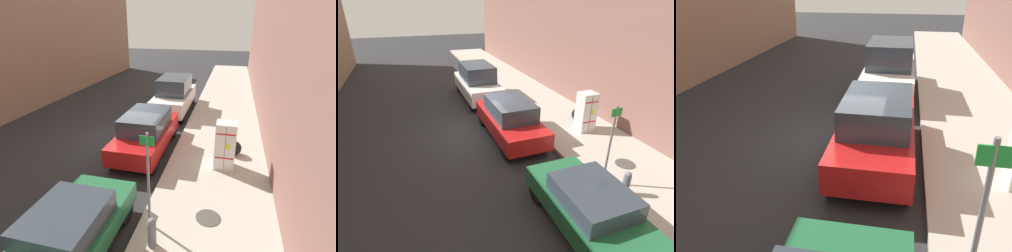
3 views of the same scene
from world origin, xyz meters
The scene contains 11 objects.
ground_plane centered at (0.00, 0.00, 0.00)m, with size 80.00×80.00×0.00m, color #28282B.
sidewalk_slab centered at (-4.22, 0.00, 0.09)m, with size 3.72×44.00×0.18m, color #B2ADA0.
building_facade_near centered at (-6.88, 0.00, 5.02)m, with size 1.59×39.60×10.03m, color #7F564C.
discarded_refrigerator centered at (-4.47, 1.72, 1.07)m, with size 0.74×0.67×1.78m.
manhole_cover centered at (-4.20, 4.65, 0.19)m, with size 0.70×0.70×0.02m, color #47443F.
street_sign_post centered at (-2.68, 5.27, 1.69)m, with size 0.36×0.07×2.72m.
fire_hydrant centered at (-2.95, 5.93, 0.60)m, with size 0.22×0.22×0.82m.
trash_bag centered at (-4.84, 0.64, 0.47)m, with size 0.58×0.58×0.58m, color black.
parked_van_white centered at (-1.14, -4.66, 1.06)m, with size 1.92×4.96×2.15m.
parked_suv_red centered at (-1.14, 0.85, 0.90)m, with size 1.85×4.56×1.75m.
parked_sedan_green centered at (-1.14, 6.75, 0.75)m, with size 1.79×4.60×1.42m.
Camera 2 is at (2.71, 10.64, 5.57)m, focal length 28.00 mm.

